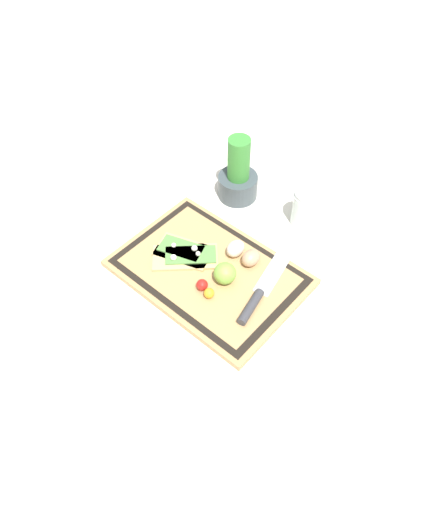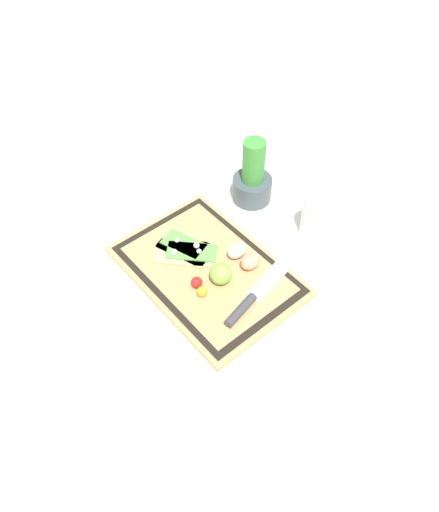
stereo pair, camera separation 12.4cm
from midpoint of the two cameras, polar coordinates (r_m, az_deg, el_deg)
ground_plane at (r=1.25m, az=1.45°, el=-2.14°), size 6.00×6.00×0.00m
cutting_board at (r=1.25m, az=1.46°, el=-1.87°), size 0.46×0.32×0.02m
pizza_slice_near at (r=1.26m, az=-0.91°, el=0.20°), size 0.18×0.17×0.02m
pizza_slice_far at (r=1.28m, az=-1.12°, el=0.92°), size 0.16×0.12×0.02m
knife at (r=1.18m, az=6.79°, el=-4.96°), size 0.09×0.29×0.02m
egg_brown at (r=1.23m, az=6.41°, el=-0.80°), size 0.04×0.05×0.04m
egg_pink at (r=1.25m, az=4.83°, el=0.47°), size 0.04×0.05×0.04m
lime at (r=1.20m, az=3.20°, el=-2.16°), size 0.06×0.06×0.06m
cherry_tomato_red at (r=1.19m, az=0.35°, el=-3.22°), size 0.03×0.03×0.03m
cherry_tomato_yellow at (r=1.18m, az=1.00°, el=-4.26°), size 0.03×0.03×0.03m
herb_pot at (r=1.41m, az=6.35°, el=8.53°), size 0.11×0.11×0.19m
sauce_jar at (r=1.35m, az=13.47°, el=3.90°), size 0.07×0.07×0.11m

